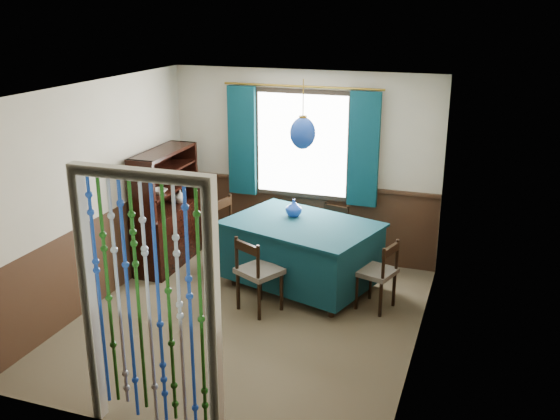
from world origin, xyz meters
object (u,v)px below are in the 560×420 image
at_px(chair_far, 331,235).
at_px(vase_sideboard, 180,195).
at_px(dining_table, 301,251).
at_px(chair_left, 232,233).
at_px(vase_table, 294,209).
at_px(pendant_lamp, 303,133).
at_px(chair_right, 378,273).
at_px(sideboard, 167,225).
at_px(chair_near, 257,272).
at_px(bowl_shelf, 159,191).

xyz_separation_m(chair_far, vase_sideboard, (-1.99, -0.34, 0.43)).
distance_m(dining_table, chair_far, 0.76).
xyz_separation_m(dining_table, vase_sideboard, (-1.82, 0.40, 0.39)).
height_order(chair_left, vase_table, vase_table).
relative_size(dining_table, chair_far, 2.41).
height_order(chair_far, pendant_lamp, pendant_lamp).
bearing_deg(chair_far, vase_table, 70.65).
distance_m(chair_right, pendant_lamp, 1.78).
bearing_deg(chair_left, chair_far, 124.84).
distance_m(dining_table, chair_right, 1.01).
bearing_deg(chair_right, sideboard, 100.19).
relative_size(chair_near, pendant_lamp, 1.12).
bearing_deg(chair_far, vase_sideboard, 22.78).
xyz_separation_m(dining_table, chair_right, (0.98, -0.25, -0.04)).
height_order(pendant_lamp, vase_sideboard, pendant_lamp).
distance_m(chair_left, vase_table, 0.94).
xyz_separation_m(dining_table, pendant_lamp, (-0.00, -0.00, 1.43)).
xyz_separation_m(chair_near, sideboard, (-1.60, 0.85, 0.08)).
bearing_deg(dining_table, chair_left, -176.61).
distance_m(chair_near, bowl_shelf, 1.77).
bearing_deg(pendant_lamp, chair_near, -110.21).
distance_m(chair_left, pendant_lamp, 1.74).
bearing_deg(pendant_lamp, chair_right, -14.24).
bearing_deg(sideboard, chair_far, 16.03).
bearing_deg(chair_far, sideboard, 30.22).
xyz_separation_m(chair_right, pendant_lamp, (-0.98, 0.25, 1.47)).
height_order(chair_near, vase_sideboard, vase_sideboard).
bearing_deg(vase_table, chair_near, -96.48).
relative_size(pendant_lamp, vase_sideboard, 4.04).
bearing_deg(bowl_shelf, chair_left, 24.67).
distance_m(bowl_shelf, vase_sideboard, 0.58).
distance_m(chair_near, vase_sideboard, 1.96).
bearing_deg(bowl_shelf, vase_table, 11.76).
bearing_deg(pendant_lamp, chair_left, 166.79).
relative_size(chair_near, vase_table, 4.54).
xyz_separation_m(pendant_lamp, vase_sideboard, (-1.82, 0.40, -1.04)).
height_order(chair_far, vase_table, vase_table).
bearing_deg(dining_table, chair_right, 2.36).
relative_size(chair_right, vase_table, 4.20).
bearing_deg(vase_table, chair_right, -21.58).
bearing_deg(vase_sideboard, chair_far, 9.62).
bearing_deg(chair_left, chair_near, 48.34).
bearing_deg(pendant_lamp, bowl_shelf, -175.63).
relative_size(sideboard, vase_table, 7.96).
bearing_deg(dining_table, vase_sideboard, -175.77).
xyz_separation_m(dining_table, vase_table, (-0.17, 0.20, 0.45)).
height_order(chair_left, chair_right, chair_left).
bearing_deg(bowl_shelf, pendant_lamp, 4.37).
xyz_separation_m(chair_near, vase_sideboard, (-1.54, 1.14, 0.40)).
bearing_deg(chair_left, dining_table, 88.56).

